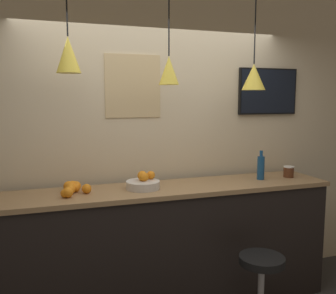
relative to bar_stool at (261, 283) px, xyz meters
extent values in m
cube|color=beige|center=(-0.58, 0.99, 1.05)|extent=(8.00, 0.06, 2.90)
cube|color=black|center=(-0.58, 0.60, 0.13)|extent=(2.93, 0.54, 1.05)
cube|color=#99754C|center=(-0.58, 0.60, 0.67)|extent=(2.97, 0.58, 0.04)
cylinder|color=black|center=(0.00, 0.00, 0.19)|extent=(0.36, 0.36, 0.06)
cylinder|color=beige|center=(-0.80, 0.60, 0.73)|extent=(0.29, 0.29, 0.07)
sphere|color=orange|center=(-0.79, 0.60, 0.80)|extent=(0.07, 0.07, 0.07)
sphere|color=orange|center=(-0.80, 0.63, 0.80)|extent=(0.08, 0.08, 0.08)
sphere|color=orange|center=(-0.71, 0.65, 0.79)|extent=(0.07, 0.07, 0.07)
sphere|color=orange|center=(-0.80, 0.60, 0.80)|extent=(0.08, 0.08, 0.08)
sphere|color=orange|center=(-1.40, 0.60, 0.73)|extent=(0.07, 0.07, 0.07)
sphere|color=orange|center=(-1.36, 0.66, 0.73)|extent=(0.07, 0.07, 0.07)
sphere|color=orange|center=(-1.27, 0.59, 0.73)|extent=(0.08, 0.08, 0.08)
sphere|color=orange|center=(-1.40, 0.62, 0.73)|extent=(0.08, 0.08, 0.08)
sphere|color=orange|center=(-1.38, 0.71, 0.74)|extent=(0.09, 0.09, 0.09)
sphere|color=orange|center=(-1.40, 0.65, 0.73)|extent=(0.08, 0.08, 0.08)
sphere|color=orange|center=(-1.35, 0.71, 0.73)|extent=(0.08, 0.08, 0.08)
sphere|color=orange|center=(-1.41, 0.71, 0.74)|extent=(0.09, 0.09, 0.09)
sphere|color=orange|center=(-1.43, 0.51, 0.73)|extent=(0.08, 0.08, 0.08)
sphere|color=orange|center=(-1.45, 0.51, 0.73)|extent=(0.07, 0.07, 0.07)
cylinder|color=navy|center=(0.35, 0.60, 0.80)|extent=(0.07, 0.07, 0.22)
cylinder|color=navy|center=(0.35, 0.60, 0.94)|extent=(0.03, 0.03, 0.06)
cylinder|color=#562D19|center=(0.67, 0.60, 0.74)|extent=(0.10, 0.10, 0.10)
cylinder|color=white|center=(0.67, 0.60, 0.80)|extent=(0.10, 0.10, 0.01)
cylinder|color=black|center=(-1.38, 0.57, 2.16)|extent=(0.01, 0.01, 0.48)
cone|color=yellow|center=(-1.38, 0.57, 1.78)|extent=(0.19, 0.19, 0.27)
sphere|color=#F9EFCC|center=(-1.38, 0.57, 1.67)|extent=(0.04, 0.04, 0.04)
cylinder|color=black|center=(-0.58, 0.57, 2.10)|extent=(0.01, 0.01, 0.60)
cone|color=yellow|center=(-0.58, 0.57, 1.69)|extent=(0.17, 0.17, 0.23)
sphere|color=#F9EFCC|center=(-0.58, 0.57, 1.59)|extent=(0.04, 0.04, 0.04)
cylinder|color=black|center=(0.23, 0.57, 2.08)|extent=(0.01, 0.01, 0.64)
cone|color=yellow|center=(0.23, 0.57, 1.65)|extent=(0.21, 0.21, 0.23)
sphere|color=#F9EFCC|center=(0.23, 0.57, 1.55)|extent=(0.04, 0.04, 0.04)
cube|color=black|center=(0.62, 0.94, 1.53)|extent=(0.66, 0.04, 0.47)
cube|color=black|center=(0.62, 0.93, 1.53)|extent=(0.63, 0.01, 0.44)
cube|color=#DBBC84|center=(-0.79, 0.96, 1.57)|extent=(0.51, 0.01, 0.57)
camera|label=1|loc=(-1.59, -2.42, 1.46)|focal=40.00mm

